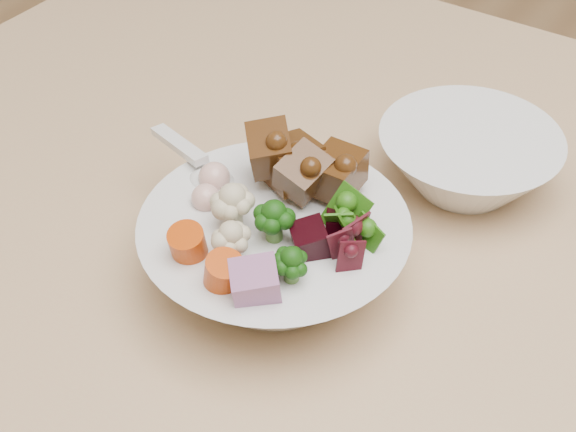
{
  "coord_description": "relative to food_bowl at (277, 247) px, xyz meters",
  "views": [
    {
      "loc": [
        -0.28,
        -0.33,
        1.27
      ],
      "look_at": [
        -0.53,
        0.06,
        0.86
      ],
      "focal_mm": 50.0,
      "sensor_mm": 36.0,
      "label": 1
    }
  ],
  "objects": [
    {
      "name": "food_bowl",
      "position": [
        0.0,
        0.0,
        0.0
      ],
      "size": [
        0.21,
        0.21,
        0.12
      ],
      "color": "silver",
      "rests_on": "dining_table"
    },
    {
      "name": "side_bowl",
      "position": [
        0.08,
        0.2,
        -0.01
      ],
      "size": [
        0.17,
        0.17,
        0.06
      ],
      "primitive_type": null,
      "color": "silver",
      "rests_on": "dining_table"
    },
    {
      "name": "soup_spoon",
      "position": [
        -0.09,
        0.02,
        0.03
      ],
      "size": [
        0.11,
        0.06,
        0.02
      ],
      "rotation": [
        0.0,
        0.0,
        -0.37
      ],
      "color": "silver",
      "rests_on": "food_bowl"
    }
  ]
}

